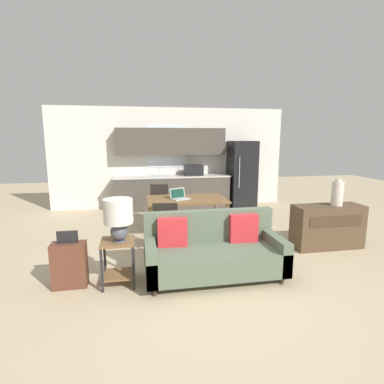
% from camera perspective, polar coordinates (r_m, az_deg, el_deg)
% --- Properties ---
extents(ground_plane, '(20.00, 20.00, 0.00)m').
position_cam_1_polar(ground_plane, '(4.19, 3.57, -16.62)').
color(ground_plane, tan).
extents(wall_back, '(6.40, 0.07, 2.70)m').
position_cam_1_polar(wall_back, '(8.32, -4.10, 6.53)').
color(wall_back, silver).
rests_on(wall_back, ground_plane).
extents(kitchen_counter, '(3.08, 0.65, 2.15)m').
position_cam_1_polar(kitchen_counter, '(8.07, -3.73, 2.78)').
color(kitchen_counter, '#4C443D').
rests_on(kitchen_counter, ground_plane).
extents(refrigerator, '(0.69, 0.74, 1.81)m').
position_cam_1_polar(refrigerator, '(8.41, 9.47, 3.39)').
color(refrigerator, black).
rests_on(refrigerator, ground_plane).
extents(dining_table, '(1.52, 0.95, 0.73)m').
position_cam_1_polar(dining_table, '(5.83, -1.04, -1.80)').
color(dining_table, brown).
rests_on(dining_table, ground_plane).
extents(couch, '(1.87, 0.80, 0.88)m').
position_cam_1_polar(couch, '(4.22, 4.01, -11.31)').
color(couch, '#3D2D1E').
rests_on(couch, ground_plane).
extents(side_table, '(0.42, 0.42, 0.59)m').
position_cam_1_polar(side_table, '(4.08, -13.90, -11.63)').
color(side_table, brown).
rests_on(side_table, ground_plane).
extents(table_lamp, '(0.37, 0.37, 0.55)m').
position_cam_1_polar(table_lamp, '(3.88, -13.85, -4.38)').
color(table_lamp, '#4C515B').
rests_on(table_lamp, side_table).
extents(credenza, '(1.20, 0.45, 0.75)m').
position_cam_1_polar(credenza, '(5.75, 24.36, -5.98)').
color(credenza, brown).
rests_on(credenza, ground_plane).
extents(vase, '(0.19, 0.19, 0.46)m').
position_cam_1_polar(vase, '(5.67, 25.95, -0.19)').
color(vase, beige).
rests_on(vase, credenza).
extents(dining_chair_near_left, '(0.47, 0.47, 0.87)m').
position_cam_1_polar(dining_chair_near_left, '(4.98, -5.04, -6.03)').
color(dining_chair_near_left, black).
rests_on(dining_chair_near_left, ground_plane).
extents(dining_chair_far_left, '(0.48, 0.48, 0.87)m').
position_cam_1_polar(dining_chair_far_left, '(6.65, -6.30, -1.90)').
color(dining_chair_far_left, black).
rests_on(dining_chair_far_left, ground_plane).
extents(laptop, '(0.39, 0.36, 0.20)m').
position_cam_1_polar(laptop, '(5.77, -2.46, -0.84)').
color(laptop, '#B7BABC').
rests_on(laptop, dining_table).
extents(suitcase, '(0.42, 0.22, 0.75)m').
position_cam_1_polar(suitcase, '(4.23, -22.30, -12.66)').
color(suitcase, brown).
rests_on(suitcase, ground_plane).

